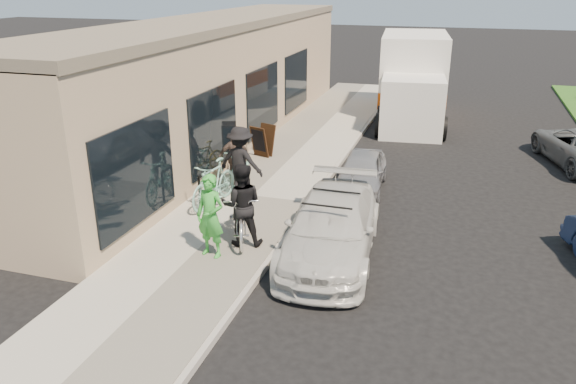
# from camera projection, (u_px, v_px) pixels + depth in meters

# --- Properties ---
(ground) EXTENTS (120.00, 120.00, 0.00)m
(ground) POSITION_uv_depth(u_px,v_px,m) (292.00, 263.00, 11.56)
(ground) COLOR black
(ground) RESTS_ON ground
(sidewalk) EXTENTS (3.00, 34.00, 0.15)m
(sidewalk) POSITION_uv_depth(u_px,v_px,m) (253.00, 198.00, 14.76)
(sidewalk) COLOR #A5A195
(sidewalk) RESTS_ON ground
(curb) EXTENTS (0.12, 34.00, 0.13)m
(curb) POSITION_uv_depth(u_px,v_px,m) (309.00, 205.00, 14.33)
(curb) COLOR #A09A92
(curb) RESTS_ON ground
(storefront) EXTENTS (3.60, 20.00, 4.22)m
(storefront) POSITION_uv_depth(u_px,v_px,m) (215.00, 82.00, 19.37)
(storefront) COLOR tan
(storefront) RESTS_ON ground
(bike_rack) EXTENTS (0.08, 0.60, 0.84)m
(bike_rack) POSITION_uv_depth(u_px,v_px,m) (205.00, 185.00, 14.01)
(bike_rack) COLOR black
(bike_rack) RESTS_ON sidewalk
(sandwich_board) EXTENTS (0.78, 0.79, 0.99)m
(sandwich_board) POSITION_uv_depth(u_px,v_px,m) (262.00, 141.00, 17.79)
(sandwich_board) COLOR black
(sandwich_board) RESTS_ON sidewalk
(sedan_white) EXTENTS (2.18, 4.59, 1.33)m
(sedan_white) POSITION_uv_depth(u_px,v_px,m) (331.00, 228.00, 11.66)
(sedan_white) COLOR silver
(sedan_white) RESTS_ON ground
(sedan_silver) EXTENTS (1.41, 3.14, 1.05)m
(sedan_silver) POSITION_uv_depth(u_px,v_px,m) (362.00, 172.00, 15.38)
(sedan_silver) COLOR #9E9FA4
(sedan_silver) RESTS_ON ground
(moving_truck) EXTENTS (3.24, 7.04, 3.35)m
(moving_truck) POSITION_uv_depth(u_px,v_px,m) (412.00, 82.00, 22.88)
(moving_truck) COLOR white
(moving_truck) RESTS_ON ground
(tandem_bike) EXTENTS (1.47, 2.20, 1.09)m
(tandem_bike) POSITION_uv_depth(u_px,v_px,m) (241.00, 214.00, 12.20)
(tandem_bike) COLOR silver
(tandem_bike) RESTS_ON sidewalk
(woman_rider) EXTENTS (0.71, 0.54, 1.74)m
(woman_rider) POSITION_uv_depth(u_px,v_px,m) (210.00, 216.00, 11.28)
(woman_rider) COLOR green
(woman_rider) RESTS_ON sidewalk
(man_standing) EXTENTS (1.04, 0.91, 1.80)m
(man_standing) POSITION_uv_depth(u_px,v_px,m) (242.00, 205.00, 11.76)
(man_standing) COLOR black
(man_standing) RESTS_ON sidewalk
(cruiser_bike_a) EXTENTS (0.82, 1.96, 1.14)m
(cruiser_bike_a) POSITION_uv_depth(u_px,v_px,m) (214.00, 183.00, 13.95)
(cruiser_bike_a) COLOR #7DBBAB
(cruiser_bike_a) RESTS_ON sidewalk
(cruiser_bike_b) EXTENTS (0.87, 1.88, 0.95)m
(cruiser_bike_b) POSITION_uv_depth(u_px,v_px,m) (240.00, 164.00, 15.64)
(cruiser_bike_b) COLOR #7DBBAB
(cruiser_bike_b) RESTS_ON sidewalk
(cruiser_bike_c) EXTENTS (1.00, 1.58, 0.92)m
(cruiser_bike_c) POSITION_uv_depth(u_px,v_px,m) (238.00, 161.00, 15.97)
(cruiser_bike_c) COLOR gold
(cruiser_bike_c) RESTS_ON sidewalk
(bystander_a) EXTENTS (1.27, 0.82, 1.85)m
(bystander_a) POSITION_uv_depth(u_px,v_px,m) (241.00, 162.00, 14.41)
(bystander_a) COLOR black
(bystander_a) RESTS_ON sidewalk
(bystander_b) EXTENTS (0.94, 0.78, 1.50)m
(bystander_b) POSITION_uv_depth(u_px,v_px,m) (234.00, 157.00, 15.35)
(bystander_b) COLOR brown
(bystander_b) RESTS_ON sidewalk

